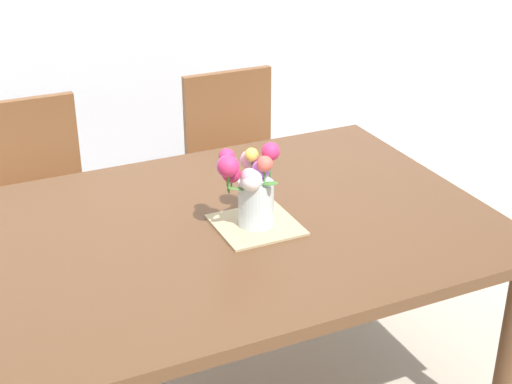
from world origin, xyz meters
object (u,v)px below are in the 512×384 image
Objects in this scene: chair_right at (238,158)px; chair_left at (37,195)px; dining_table at (227,244)px; flower_vase at (250,183)px.

chair_left is at bearing 0.00° from chair_right.
flower_vase is at bearing -34.49° from dining_table.
chair_left is at bearing 115.61° from dining_table.
dining_table is 6.53× the size of flower_vase.
chair_left is 3.45× the size of flower_vase.
chair_right is at bearing 64.39° from dining_table.
dining_table is at bearing 64.39° from chair_right.
chair_left and chair_right have the same top height.
dining_table is 1.05m from chair_right.
dining_table is at bearing 145.51° from flower_vase.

